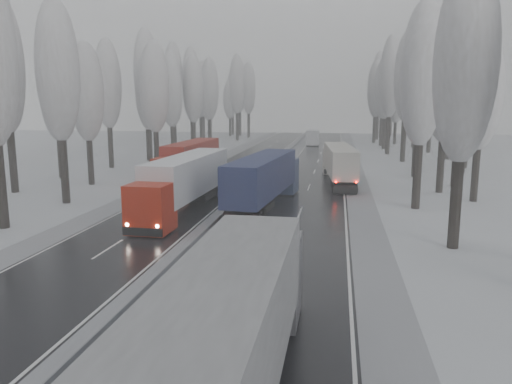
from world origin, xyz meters
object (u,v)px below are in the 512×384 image
(truck_cream_box, at_px, (339,161))
(truck_grey_tarp, at_px, (226,337))
(truck_red_white, at_px, (184,180))
(truck_red_red, at_px, (189,158))
(box_truck_distant, at_px, (313,137))
(truck_blue_box, at_px, (266,177))

(truck_cream_box, bearing_deg, truck_grey_tarp, -99.09)
(truck_red_white, distance_m, truck_red_red, 16.60)
(truck_red_red, bearing_deg, truck_grey_tarp, -70.68)
(truck_grey_tarp, relative_size, truck_red_red, 1.05)
(truck_cream_box, bearing_deg, box_truck_distant, 90.82)
(truck_grey_tarp, height_order, box_truck_distant, truck_grey_tarp)
(truck_red_white, bearing_deg, truck_cream_box, 56.63)
(box_truck_distant, height_order, truck_red_white, truck_red_white)
(truck_blue_box, bearing_deg, box_truck_distant, 94.95)
(truck_cream_box, height_order, box_truck_distant, truck_cream_box)
(truck_cream_box, xyz_separation_m, truck_red_red, (-16.41, -0.82, 0.12))
(truck_grey_tarp, bearing_deg, truck_red_red, 108.28)
(truck_grey_tarp, bearing_deg, truck_cream_box, 86.34)
(truck_red_red, bearing_deg, truck_blue_box, -50.25)
(truck_blue_box, relative_size, box_truck_distant, 2.07)
(truck_grey_tarp, xyz_separation_m, truck_red_red, (-13.54, 41.51, -0.13))
(truck_blue_box, distance_m, truck_red_red, 16.85)
(truck_grey_tarp, height_order, truck_cream_box, truck_grey_tarp)
(box_truck_distant, bearing_deg, truck_blue_box, -91.70)
(box_truck_distant, xyz_separation_m, truck_red_red, (-11.18, -50.22, 0.92))
(truck_cream_box, relative_size, truck_red_white, 0.92)
(truck_red_white, bearing_deg, truck_red_red, 107.55)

